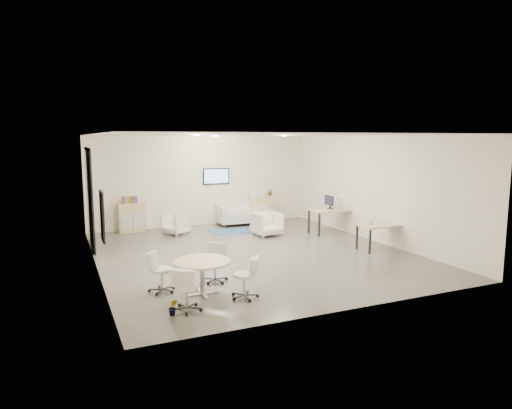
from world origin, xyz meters
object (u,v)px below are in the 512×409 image
at_px(armchair_right, 267,223).
at_px(desk_rear, 333,212).
at_px(loveseat, 241,215).
at_px(sideboard_left, 132,218).
at_px(sideboard_right, 262,209).
at_px(round_table, 202,265).
at_px(armchair_left, 176,223).
at_px(desk_front, 382,227).

bearing_deg(armchair_right, desk_rear, -17.14).
bearing_deg(loveseat, sideboard_left, 179.13).
bearing_deg(sideboard_right, armchair_right, -111.04).
distance_m(loveseat, round_table, 7.58).
bearing_deg(sideboard_left, sideboard_right, -0.14).
xyz_separation_m(sideboard_right, desk_rear, (1.26, -2.81, 0.22)).
xyz_separation_m(armchair_left, armchair_right, (2.63, -1.38, 0.06)).
bearing_deg(loveseat, desk_rear, -48.26).
bearing_deg(desk_rear, desk_front, -84.60).
relative_size(sideboard_left, loveseat, 0.56).
relative_size(sideboard_left, round_table, 0.84).
height_order(sideboard_right, round_table, sideboard_right).
relative_size(armchair_right, desk_rear, 0.53).
xyz_separation_m(desk_front, round_table, (-5.77, -1.62, -0.02)).
relative_size(sideboard_right, loveseat, 0.57).
xyz_separation_m(sideboard_right, armchair_left, (-3.53, -0.94, -0.13)).
relative_size(armchair_left, desk_front, 0.52).
height_order(sideboard_left, round_table, sideboard_left).
distance_m(loveseat, armchair_left, 2.70).
bearing_deg(armchair_left, desk_rear, 37.05).
height_order(loveseat, desk_front, loveseat).
relative_size(sideboard_left, desk_rear, 0.62).
xyz_separation_m(loveseat, desk_rear, (2.21, -2.64, 0.36)).
distance_m(desk_rear, desk_front, 2.45).
distance_m(loveseat, armchair_right, 2.15).
bearing_deg(sideboard_left, desk_rear, -24.99).
relative_size(desk_front, round_table, 1.20).
bearing_deg(desk_rear, sideboard_left, 159.35).
distance_m(sideboard_left, armchair_left, 1.58).
bearing_deg(loveseat, armchair_left, -161.63).
height_order(loveseat, armchair_left, loveseat).
xyz_separation_m(sideboard_left, desk_front, (6.09, -5.27, 0.15)).
xyz_separation_m(armchair_left, round_table, (-0.93, -5.94, 0.26)).
distance_m(sideboard_right, loveseat, 0.97).
bearing_deg(sideboard_left, desk_front, -40.85).
distance_m(sideboard_left, desk_front, 8.05).
height_order(armchair_right, desk_front, armchair_right).
xyz_separation_m(desk_rear, round_table, (-5.72, -4.07, -0.09)).
relative_size(loveseat, desk_front, 1.25).
bearing_deg(armchair_left, desk_front, 16.61).
relative_size(sideboard_left, sideboard_right, 1.00).
bearing_deg(desk_rear, armchair_right, 171.58).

